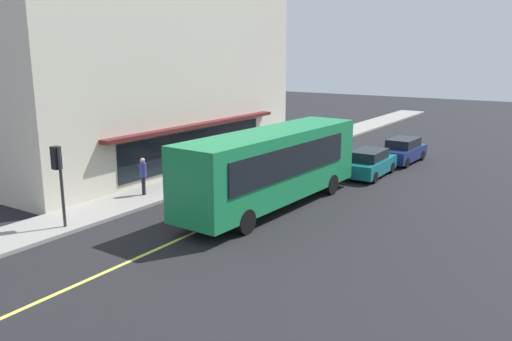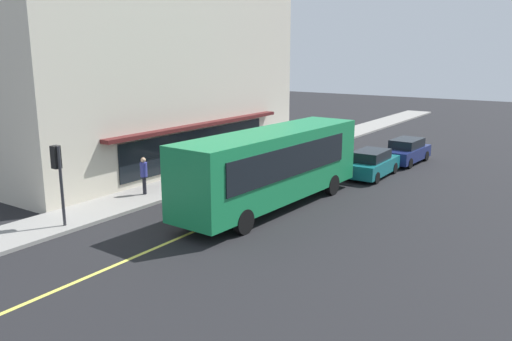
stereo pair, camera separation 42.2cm
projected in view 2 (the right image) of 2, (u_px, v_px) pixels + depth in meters
name	position (u px, v px, depth m)	size (l,w,h in m)	color
ground	(273.00, 198.00, 24.90)	(120.00, 120.00, 0.00)	black
sidewalk	(192.00, 181.00, 27.74)	(80.00, 2.70, 0.15)	gray
lane_centre_stripe	(273.00, 198.00, 24.89)	(36.00, 0.16, 0.01)	#D8D14C
storefront_building	(141.00, 51.00, 31.28)	(20.38, 9.63, 13.87)	beige
bus	(273.00, 164.00, 22.96)	(11.23, 3.01, 3.50)	#197F47
traffic_light	(57.00, 166.00, 20.04)	(0.30, 0.52, 3.20)	#2D2D33
car_silver	(262.00, 165.00, 28.65)	(4.32, 1.90, 1.52)	#B7BABF
car_navy	(406.00, 151.00, 32.58)	(4.38, 2.03, 1.52)	navy
car_teal	(371.00, 164.00, 28.96)	(4.31, 1.89, 1.52)	#14666B
pedestrian_waiting	(216.00, 159.00, 28.39)	(0.34, 0.34, 1.64)	black
pedestrian_at_corner	(144.00, 172.00, 24.73)	(0.34, 0.34, 1.81)	black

